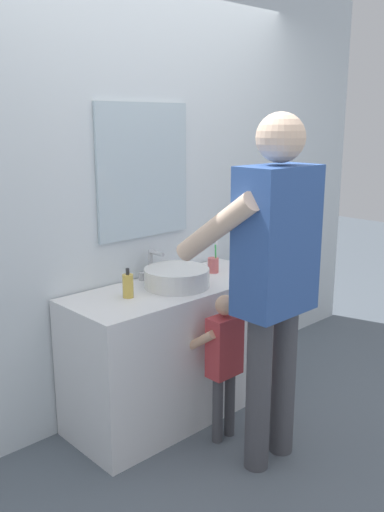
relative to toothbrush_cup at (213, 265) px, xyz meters
The scene contains 9 objects.
ground_plane 1.01m from the toothbrush_cup, 137.13° to the right, with size 14.00×14.00×0.00m, color slate.
back_wall 0.67m from the toothbrush_cup, 144.20° to the left, with size 4.40×0.10×2.70m.
vanity_cabinet 0.59m from the toothbrush_cup, behind, with size 1.34×0.54×0.81m, color white.
sink_basin 0.38m from the toothbrush_cup, 169.65° to the right, with size 0.38×0.38×0.11m.
faucet 0.41m from the toothbrush_cup, 156.88° to the left, with size 0.18×0.14×0.18m.
toothbrush_cup is the anchor object (origin of this frame).
soap_bottle 0.70m from the toothbrush_cup, behind, with size 0.06×0.06×0.16m.
child_toddler 0.69m from the toothbrush_cup, 129.82° to the right, with size 0.26×0.26×0.85m.
adult_parent 0.84m from the toothbrush_cup, 114.54° to the right, with size 0.56×0.58×1.80m.
Camera 1 is at (-2.04, -2.01, 1.76)m, focal length 38.47 mm.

